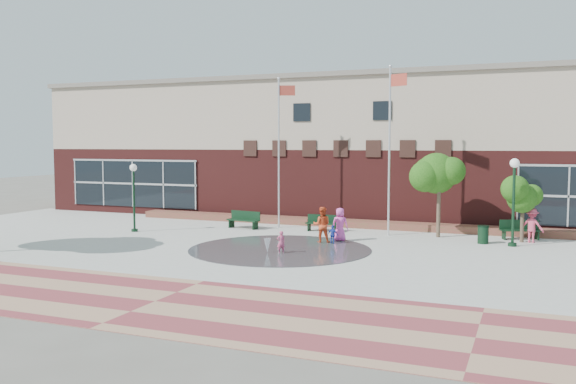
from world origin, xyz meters
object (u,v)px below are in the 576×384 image
at_px(bench_left, 243,223).
at_px(child_splash, 281,242).
at_px(flagpole_right, 390,141).
at_px(trash_can, 483,235).
at_px(flagpole_left, 280,145).

distance_m(bench_left, child_splash, 8.35).
xyz_separation_m(flagpole_right, trash_can, (4.84, -0.98, -4.56)).
height_order(trash_can, child_splash, child_splash).
bearing_deg(flagpole_right, flagpole_left, -162.81).
bearing_deg(trash_can, child_splash, -142.77).
xyz_separation_m(flagpole_right, child_splash, (-3.27, -7.15, -4.51)).
distance_m(trash_can, child_splash, 10.19).
height_order(flagpole_right, child_splash, flagpole_right).
bearing_deg(flagpole_left, child_splash, -87.22).
bearing_deg(bench_left, flagpole_left, 40.21).
xyz_separation_m(flagpole_left, bench_left, (-1.81, -1.08, -4.50)).
distance_m(flagpole_left, flagpole_right, 6.57).
bearing_deg(flagpole_right, trash_can, 10.51).
bearing_deg(trash_can, bench_left, 178.03).
distance_m(bench_left, trash_can, 13.21).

